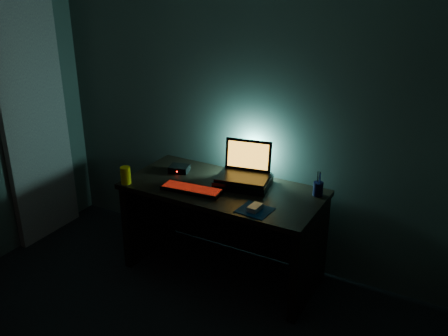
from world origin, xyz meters
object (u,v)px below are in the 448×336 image
object	(u,v)px
mouse	(255,208)
pen_cup	(318,189)
router	(179,169)
keyboard	(192,189)
laptop	(245,168)
juice_glass	(126,175)

from	to	relation	value
mouse	pen_cup	xyz separation A→B (m)	(0.30, 0.43, 0.03)
mouse	router	distance (m)	0.88
keyboard	pen_cup	world-z (taller)	pen_cup
keyboard	mouse	xyz separation A→B (m)	(0.54, -0.05, 0.01)
keyboard	mouse	size ratio (longest dim) A/B	4.13
pen_cup	router	size ratio (longest dim) A/B	0.58
pen_cup	router	distance (m)	1.12
laptop	keyboard	xyz separation A→B (m)	(-0.28, -0.32, -0.11)
laptop	keyboard	world-z (taller)	laptop
juice_glass	keyboard	bearing A→B (deg)	14.02
laptop	juice_glass	size ratio (longest dim) A/B	3.16
router	keyboard	bearing A→B (deg)	-58.05
juice_glass	router	bearing A→B (deg)	59.36
laptop	keyboard	distance (m)	0.44
keyboard	pen_cup	distance (m)	0.92
mouse	pen_cup	distance (m)	0.52
juice_glass	laptop	bearing A→B (deg)	29.69
pen_cup	router	xyz separation A→B (m)	(-1.12, -0.12, -0.03)
laptop	juice_glass	xyz separation A→B (m)	(-0.79, -0.45, -0.05)
laptop	router	bearing A→B (deg)	175.98
router	laptop	bearing A→B (deg)	-9.02
juice_glass	router	distance (m)	0.45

